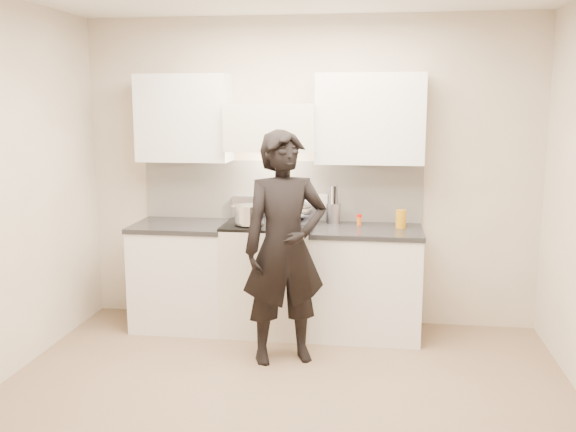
{
  "coord_description": "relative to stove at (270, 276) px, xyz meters",
  "views": [
    {
      "loc": [
        0.61,
        -3.88,
        1.96
      ],
      "look_at": [
        -0.09,
        1.05,
        1.08
      ],
      "focal_mm": 40.0,
      "sensor_mm": 36.0,
      "label": 1
    }
  ],
  "objects": [
    {
      "name": "ground_plane",
      "position": [
        0.3,
        -1.42,
        -0.47
      ],
      "size": [
        4.0,
        4.0,
        0.0
      ],
      "primitive_type": "plane",
      "color": "#7D6249"
    },
    {
      "name": "room_shell",
      "position": [
        0.24,
        -1.05,
        1.12
      ],
      "size": [
        4.04,
        3.54,
        2.7
      ],
      "color": "beige",
      "rests_on": "ground"
    },
    {
      "name": "stove",
      "position": [
        0.0,
        0.0,
        0.0
      ],
      "size": [
        0.76,
        0.65,
        0.96
      ],
      "color": "silver",
      "rests_on": "ground"
    },
    {
      "name": "counter_right",
      "position": [
        0.83,
        0.0,
        -0.01
      ],
      "size": [
        0.92,
        0.67,
        0.92
      ],
      "color": "white",
      "rests_on": "ground"
    },
    {
      "name": "counter_left",
      "position": [
        -0.78,
        0.0,
        -0.01
      ],
      "size": [
        0.82,
        0.67,
        0.92
      ],
      "color": "white",
      "rests_on": "ground"
    },
    {
      "name": "wok",
      "position": [
        0.2,
        0.14,
        0.57
      ],
      "size": [
        0.32,
        0.39,
        0.26
      ],
      "color": "silver",
      "rests_on": "stove"
    },
    {
      "name": "stock_pot",
      "position": [
        -0.15,
        -0.14,
        0.56
      ],
      "size": [
        0.33,
        0.31,
        0.16
      ],
      "color": "silver",
      "rests_on": "stove"
    },
    {
      "name": "utensil_crock",
      "position": [
        0.53,
        0.19,
        0.55
      ],
      "size": [
        0.12,
        0.12,
        0.33
      ],
      "color": "#9B98AB",
      "rests_on": "counter_right"
    },
    {
      "name": "spice_jar",
      "position": [
        0.76,
        0.14,
        0.49
      ],
      "size": [
        0.04,
        0.04,
        0.09
      ],
      "color": "#DA5C16",
      "rests_on": "counter_right"
    },
    {
      "name": "oil_glass",
      "position": [
        1.11,
        0.07,
        0.52
      ],
      "size": [
        0.09,
        0.09,
        0.15
      ],
      "color": "#BE7E11",
      "rests_on": "counter_right"
    },
    {
      "name": "person",
      "position": [
        0.23,
        -0.66,
        0.41
      ],
      "size": [
        0.76,
        0.63,
        1.76
      ],
      "primitive_type": "imported",
      "rotation": [
        0.0,
        0.0,
        0.39
      ],
      "color": "black",
      "rests_on": "ground"
    }
  ]
}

